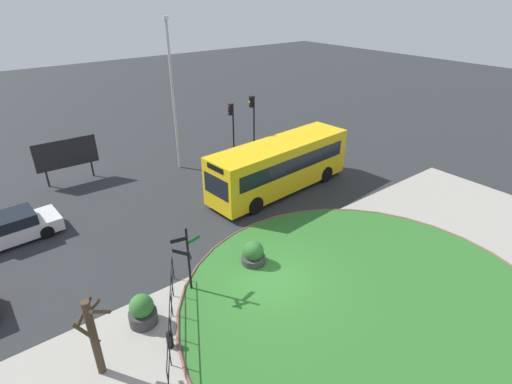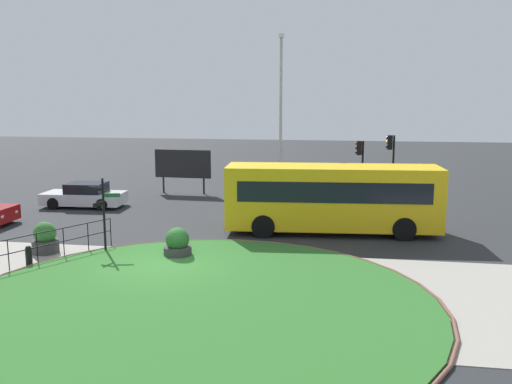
{
  "view_description": "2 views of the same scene",
  "coord_description": "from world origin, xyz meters",
  "px_view_note": "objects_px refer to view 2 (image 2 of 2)",
  "views": [
    {
      "loc": [
        -8.42,
        -9.88,
        10.8
      ],
      "look_at": [
        2.62,
        4.35,
        1.52
      ],
      "focal_mm": 27.84,
      "sensor_mm": 36.0,
      "label": 1
    },
    {
      "loc": [
        6.3,
        -18.2,
        5.97
      ],
      "look_at": [
        2.63,
        4.14,
        2.09
      ],
      "focal_mm": 38.87,
      "sensor_mm": 36.0,
      "label": 2
    }
  ],
  "objects_px": {
    "bus_yellow": "(332,197)",
    "traffic_light_far": "(360,158)",
    "lamppost_tall": "(281,115)",
    "traffic_light_near": "(391,155)",
    "planter_near_signpost": "(178,244)",
    "car_near_lane": "(85,196)",
    "planter_kerbside": "(45,239)",
    "bollard_foreground": "(29,255)",
    "signpost_directional": "(103,210)",
    "billboard_left": "(183,165)"
  },
  "relations": [
    {
      "from": "bus_yellow",
      "to": "traffic_light_far",
      "type": "height_order",
      "value": "traffic_light_far"
    },
    {
      "from": "bus_yellow",
      "to": "lamppost_tall",
      "type": "bearing_deg",
      "value": -69.5
    },
    {
      "from": "traffic_light_near",
      "to": "planter_near_signpost",
      "type": "relative_size",
      "value": 3.45
    },
    {
      "from": "car_near_lane",
      "to": "planter_kerbside",
      "type": "xyz_separation_m",
      "value": [
        2.75,
        -8.87,
        -0.07
      ]
    },
    {
      "from": "traffic_light_near",
      "to": "traffic_light_far",
      "type": "xyz_separation_m",
      "value": [
        -1.64,
        0.3,
        -0.24
      ]
    },
    {
      "from": "planter_kerbside",
      "to": "bollard_foreground",
      "type": "bearing_deg",
      "value": -80.72
    },
    {
      "from": "car_near_lane",
      "to": "planter_kerbside",
      "type": "bearing_deg",
      "value": 104.23
    },
    {
      "from": "signpost_directional",
      "to": "billboard_left",
      "type": "distance_m",
      "value": 13.49
    },
    {
      "from": "traffic_light_near",
      "to": "planter_near_signpost",
      "type": "bearing_deg",
      "value": 60.41
    },
    {
      "from": "bollard_foreground",
      "to": "traffic_light_near",
      "type": "xyz_separation_m",
      "value": [
        13.55,
        13.2,
        2.51
      ]
    },
    {
      "from": "billboard_left",
      "to": "planter_kerbside",
      "type": "height_order",
      "value": "billboard_left"
    },
    {
      "from": "traffic_light_far",
      "to": "billboard_left",
      "type": "height_order",
      "value": "traffic_light_far"
    },
    {
      "from": "bollard_foreground",
      "to": "lamppost_tall",
      "type": "bearing_deg",
      "value": 60.76
    },
    {
      "from": "traffic_light_far",
      "to": "lamppost_tall",
      "type": "height_order",
      "value": "lamppost_tall"
    },
    {
      "from": "traffic_light_near",
      "to": "billboard_left",
      "type": "relative_size",
      "value": 1.08
    },
    {
      "from": "traffic_light_far",
      "to": "planter_kerbside",
      "type": "distance_m",
      "value": 17.17
    },
    {
      "from": "planter_near_signpost",
      "to": "lamppost_tall",
      "type": "bearing_deg",
      "value": 77.63
    },
    {
      "from": "car_near_lane",
      "to": "traffic_light_near",
      "type": "height_order",
      "value": "traffic_light_near"
    },
    {
      "from": "bollard_foreground",
      "to": "traffic_light_near",
      "type": "distance_m",
      "value": 19.08
    },
    {
      "from": "billboard_left",
      "to": "traffic_light_near",
      "type": "bearing_deg",
      "value": -8.92
    },
    {
      "from": "signpost_directional",
      "to": "bollard_foreground",
      "type": "height_order",
      "value": "signpost_directional"
    },
    {
      "from": "bus_yellow",
      "to": "car_near_lane",
      "type": "distance_m",
      "value": 14.15
    },
    {
      "from": "bus_yellow",
      "to": "lamppost_tall",
      "type": "relative_size",
      "value": 1.01
    },
    {
      "from": "lamppost_tall",
      "to": "bus_yellow",
      "type": "bearing_deg",
      "value": -65.06
    },
    {
      "from": "car_near_lane",
      "to": "traffic_light_near",
      "type": "relative_size",
      "value": 1.14
    },
    {
      "from": "bus_yellow",
      "to": "car_near_lane",
      "type": "height_order",
      "value": "bus_yellow"
    },
    {
      "from": "signpost_directional",
      "to": "billboard_left",
      "type": "height_order",
      "value": "signpost_directional"
    },
    {
      "from": "lamppost_tall",
      "to": "planter_kerbside",
      "type": "bearing_deg",
      "value": -123.29
    },
    {
      "from": "car_near_lane",
      "to": "lamppost_tall",
      "type": "distance_m",
      "value": 11.73
    },
    {
      "from": "bus_yellow",
      "to": "billboard_left",
      "type": "relative_size",
      "value": 2.6
    },
    {
      "from": "traffic_light_near",
      "to": "traffic_light_far",
      "type": "bearing_deg",
      "value": -2.82
    },
    {
      "from": "traffic_light_near",
      "to": "billboard_left",
      "type": "bearing_deg",
      "value": -3.13
    },
    {
      "from": "car_near_lane",
      "to": "planter_near_signpost",
      "type": "bearing_deg",
      "value": 129.93
    },
    {
      "from": "car_near_lane",
      "to": "lamppost_tall",
      "type": "height_order",
      "value": "lamppost_tall"
    },
    {
      "from": "bus_yellow",
      "to": "signpost_directional",
      "type": "bearing_deg",
      "value": 23.47
    },
    {
      "from": "bus_yellow",
      "to": "billboard_left",
      "type": "bearing_deg",
      "value": -47.56
    },
    {
      "from": "signpost_directional",
      "to": "traffic_light_far",
      "type": "relative_size",
      "value": 0.82
    },
    {
      "from": "car_near_lane",
      "to": "traffic_light_near",
      "type": "distance_m",
      "value": 16.94
    },
    {
      "from": "bollard_foreground",
      "to": "bus_yellow",
      "type": "height_order",
      "value": "bus_yellow"
    },
    {
      "from": "billboard_left",
      "to": "lamppost_tall",
      "type": "bearing_deg",
      "value": -17.2
    },
    {
      "from": "bus_yellow",
      "to": "planter_near_signpost",
      "type": "distance_m",
      "value": 7.47
    },
    {
      "from": "signpost_directional",
      "to": "lamppost_tall",
      "type": "relative_size",
      "value": 0.31
    },
    {
      "from": "traffic_light_near",
      "to": "planter_kerbside",
      "type": "xyz_separation_m",
      "value": [
        -13.81,
        -11.62,
        -2.33
      ]
    },
    {
      "from": "car_near_lane",
      "to": "planter_kerbside",
      "type": "height_order",
      "value": "car_near_lane"
    },
    {
      "from": "car_near_lane",
      "to": "planter_near_signpost",
      "type": "distance_m",
      "value": 11.71
    },
    {
      "from": "bollard_foreground",
      "to": "billboard_left",
      "type": "height_order",
      "value": "billboard_left"
    },
    {
      "from": "bollard_foreground",
      "to": "billboard_left",
      "type": "relative_size",
      "value": 0.2
    },
    {
      "from": "bollard_foreground",
      "to": "traffic_light_near",
      "type": "relative_size",
      "value": 0.19
    },
    {
      "from": "bus_yellow",
      "to": "traffic_light_far",
      "type": "xyz_separation_m",
      "value": [
        1.33,
        6.83,
        1.02
      ]
    },
    {
      "from": "bus_yellow",
      "to": "lamppost_tall",
      "type": "xyz_separation_m",
      "value": [
        -3.11,
        6.69,
        3.38
      ]
    }
  ]
}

